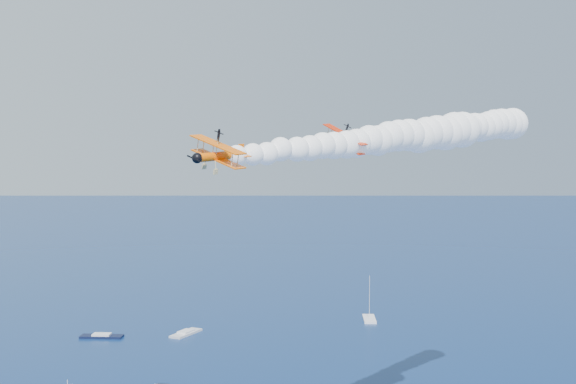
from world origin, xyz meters
TOP-DOWN VIEW (x-y plane):
  - biplane_lead at (7.26, 25.16)m, footprint 8.95×10.60m
  - biplane_trail at (-17.42, 18.65)m, footprint 9.92×11.69m
  - smoke_trail_lead at (35.41, 32.11)m, footprint 59.68×31.89m
  - smoke_trail_trail at (11.03, 24.31)m, footprint 59.46×27.36m

SIDE VIEW (x-z plane):
  - biplane_trail at x=-17.42m, z-range 52.58..60.88m
  - biplane_lead at x=7.26m, z-range 54.67..62.74m
  - smoke_trail_trail at x=11.03m, z-range 53.56..64.30m
  - smoke_trail_lead at x=35.41m, z-range 55.54..66.28m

